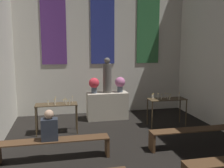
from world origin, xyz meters
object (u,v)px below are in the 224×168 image
at_px(statue, 107,77).
at_px(candle_rack_left, 57,108).
at_px(flower_vase_left, 94,84).
at_px(pew_back_left, 55,145).
at_px(pew_back_right, 197,133).
at_px(flower_vase_right, 120,83).
at_px(person_seated, 50,127).
at_px(altar, 107,106).
at_px(candle_rack_right, 167,103).

bearing_deg(statue, candle_rack_left, -146.56).
distance_m(flower_vase_left, candle_rack_left, 1.76).
xyz_separation_m(pew_back_left, pew_back_right, (3.49, 0.00, 0.00)).
relative_size(flower_vase_right, pew_back_left, 0.22).
bearing_deg(person_seated, altar, 57.29).
xyz_separation_m(candle_rack_left, person_seated, (-0.14, -1.75, 0.02)).
distance_m(altar, pew_back_right, 3.36).
relative_size(altar, flower_vase_right, 2.65).
relative_size(altar, pew_back_right, 0.57).
distance_m(candle_rack_right, pew_back_left, 3.89).
distance_m(flower_vase_left, pew_back_left, 3.27).
height_order(candle_rack_left, pew_back_left, candle_rack_left).
bearing_deg(candle_rack_left, flower_vase_right, 27.53).
bearing_deg(person_seated, candle_rack_left, 85.46).
height_order(flower_vase_right, pew_back_right, flower_vase_right).
height_order(flower_vase_right, candle_rack_right, flower_vase_right).
bearing_deg(pew_back_right, person_seated, 180.00).
distance_m(candle_rack_left, pew_back_left, 1.79).
bearing_deg(pew_back_right, pew_back_left, 180.00).
xyz_separation_m(statue, pew_back_left, (-1.74, -2.87, -1.13)).
xyz_separation_m(statue, flower_vase_right, (0.46, 0.00, -0.24)).
bearing_deg(candle_rack_right, altar, 146.66).
relative_size(flower_vase_left, pew_back_right, 0.22).
height_order(candle_rack_right, pew_back_left, candle_rack_right).
bearing_deg(flower_vase_right, person_seated, -128.69).
bearing_deg(candle_rack_left, altar, 33.44).
relative_size(flower_vase_left, candle_rack_left, 0.44).
height_order(flower_vase_left, pew_back_left, flower_vase_left).
height_order(pew_back_left, pew_back_right, same).
xyz_separation_m(statue, pew_back_right, (1.74, -2.87, -1.13)).
relative_size(pew_back_left, pew_back_right, 1.00).
height_order(altar, statue, statue).
bearing_deg(candle_rack_right, statue, 146.66).
distance_m(altar, pew_back_left, 3.36).
bearing_deg(person_seated, pew_back_left, 0.00).
bearing_deg(pew_back_right, altar, 121.27).
xyz_separation_m(altar, pew_back_right, (1.74, -2.87, -0.11)).
distance_m(pew_back_left, person_seated, 0.43).
distance_m(candle_rack_left, person_seated, 1.75).
bearing_deg(statue, person_seated, -122.71).
bearing_deg(candle_rack_right, pew_back_right, -88.84).
height_order(statue, pew_back_right, statue).
distance_m(statue, candle_rack_right, 2.17).
xyz_separation_m(altar, candle_rack_right, (1.71, -1.12, 0.29)).
bearing_deg(altar, person_seated, -122.71).
height_order(flower_vase_left, candle_rack_right, flower_vase_left).
xyz_separation_m(candle_rack_right, pew_back_left, (-3.45, -1.75, -0.40)).
xyz_separation_m(flower_vase_right, person_seated, (-2.30, -2.87, -0.47)).
bearing_deg(pew_back_left, candle_rack_right, 26.84).
bearing_deg(flower_vase_right, flower_vase_left, 180.00).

